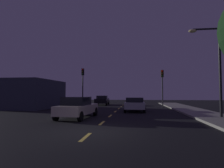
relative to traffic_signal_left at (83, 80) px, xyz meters
name	(u,v)px	position (x,y,z in m)	size (l,w,h in m)	color
ground_plane	(111,115)	(4.94, -9.09, -3.54)	(80.00, 80.00, 0.00)	black
sidewalk_curb_right	(208,115)	(12.44, -9.09, -3.47)	(3.00, 40.00, 0.15)	gray
lane_stripe_nearest	(86,137)	(4.94, -17.29, -3.54)	(0.16, 1.60, 0.01)	#EACC4C
lane_stripe_second	(102,123)	(4.94, -13.49, -3.54)	(0.16, 1.60, 0.01)	#EACC4C
lane_stripe_third	(110,116)	(4.94, -9.69, -3.54)	(0.16, 1.60, 0.01)	#EACC4C
lane_stripe_fourth	(115,111)	(4.94, -5.89, -3.54)	(0.16, 1.60, 0.01)	#EACC4C
lane_stripe_fifth	(119,109)	(4.94, -2.09, -3.54)	(0.16, 1.60, 0.01)	#EACC4C
lane_stripe_sixth	(121,106)	(4.94, 1.71, -3.54)	(0.16, 1.60, 0.01)	#EACC4C
lane_stripe_seventh	(123,105)	(4.94, 5.51, -3.54)	(0.16, 1.60, 0.01)	#EACC4C
traffic_signal_left	(83,80)	(0.00, 0.00, 0.00)	(0.32, 0.38, 5.07)	black
traffic_signal_right	(162,81)	(10.24, 0.00, -0.23)	(0.32, 0.38, 4.72)	#2D2D30
car_stopped_ahead	(135,104)	(6.83, -5.36, -2.83)	(1.96, 4.45, 1.37)	silver
car_adjacent_lane	(78,107)	(2.78, -11.31, -2.78)	(2.14, 4.69, 1.52)	beige
car_oncoming_far	(102,100)	(1.72, 5.11, -2.79)	(2.10, 4.56, 1.44)	black
street_lamp_right	(214,62)	(12.37, -10.79, 0.38)	(2.14, 0.36, 6.39)	black
storefront_left	(34,94)	(-5.60, -2.21, -1.84)	(5.09, 8.39, 3.40)	#333847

